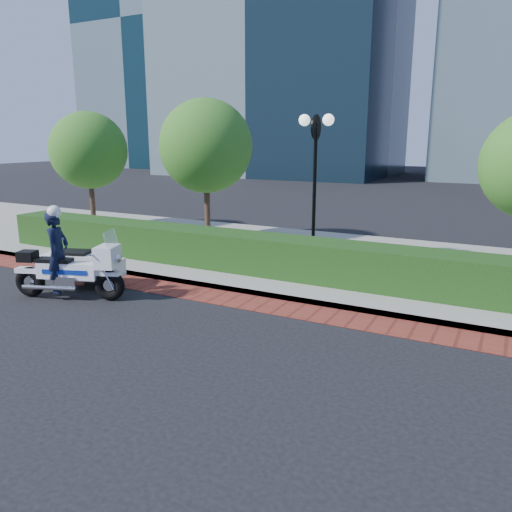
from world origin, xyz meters
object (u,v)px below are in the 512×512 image
at_px(lamppost, 315,166).
at_px(police_motorcycle, 72,263).
at_px(tree_b, 206,146).
at_px(tree_a, 89,150).

xyz_separation_m(lamppost, police_motorcycle, (-4.28, -5.06, -2.20)).
distance_m(lamppost, tree_b, 4.71).
height_order(lamppost, police_motorcycle, lamppost).
height_order(lamppost, tree_a, tree_a).
distance_m(lamppost, police_motorcycle, 6.98).
distance_m(tree_a, police_motorcycle, 8.91).
xyz_separation_m(tree_b, police_motorcycle, (0.22, -6.36, -2.67)).
bearing_deg(lamppost, tree_b, 163.89).
relative_size(tree_a, police_motorcycle, 1.64).
xyz_separation_m(tree_a, police_motorcycle, (5.72, -6.36, -2.46)).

